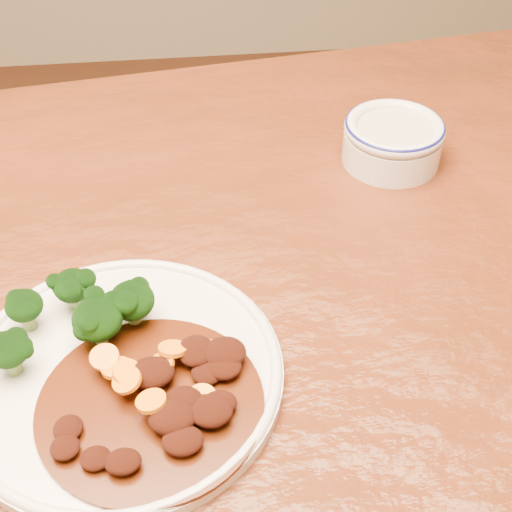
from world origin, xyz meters
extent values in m
cube|color=#5D2410|center=(0.00, 0.00, 0.73)|extent=(1.61, 1.10, 0.04)
cylinder|color=#3A240E|center=(0.63, 0.48, 0.35)|extent=(0.06, 0.06, 0.71)
cylinder|color=silver|center=(0.04, -0.07, 0.76)|extent=(0.27, 0.27, 0.01)
torus|color=silver|center=(0.04, -0.07, 0.76)|extent=(0.26, 0.26, 0.01)
cylinder|color=olive|center=(0.00, 0.01, 0.77)|extent=(0.01, 0.01, 0.02)
ellipsoid|color=black|center=(0.00, 0.01, 0.79)|extent=(0.03, 0.03, 0.03)
cylinder|color=olive|center=(-0.04, -0.01, 0.77)|extent=(0.01, 0.01, 0.02)
ellipsoid|color=black|center=(-0.04, -0.01, 0.79)|extent=(0.03, 0.03, 0.03)
cylinder|color=olive|center=(0.05, -0.01, 0.77)|extent=(0.01, 0.01, 0.02)
ellipsoid|color=black|center=(0.05, -0.01, 0.79)|extent=(0.04, 0.04, 0.03)
cylinder|color=olive|center=(-0.04, -0.06, 0.77)|extent=(0.01, 0.01, 0.02)
ellipsoid|color=black|center=(-0.04, -0.06, 0.79)|extent=(0.03, 0.03, 0.03)
cylinder|color=olive|center=(0.02, -0.03, 0.77)|extent=(0.01, 0.01, 0.02)
ellipsoid|color=black|center=(0.02, -0.03, 0.79)|extent=(0.04, 0.04, 0.03)
cylinder|color=#461607|center=(0.06, -0.10, 0.76)|extent=(0.18, 0.18, 0.00)
ellipsoid|color=black|center=(0.11, -0.12, 0.78)|extent=(0.02, 0.02, 0.01)
ellipsoid|color=black|center=(0.11, -0.08, 0.77)|extent=(0.03, 0.03, 0.01)
ellipsoid|color=black|center=(0.09, -0.14, 0.77)|extent=(0.03, 0.03, 0.02)
ellipsoid|color=black|center=(0.12, -0.08, 0.77)|extent=(0.03, 0.03, 0.01)
ellipsoid|color=black|center=(0.05, -0.16, 0.77)|extent=(0.03, 0.02, 0.01)
ellipsoid|color=black|center=(0.09, -0.11, 0.78)|extent=(0.03, 0.03, 0.02)
ellipsoid|color=black|center=(0.11, -0.07, 0.77)|extent=(0.02, 0.02, 0.01)
ellipsoid|color=black|center=(0.13, -0.06, 0.77)|extent=(0.02, 0.02, 0.01)
ellipsoid|color=black|center=(0.11, -0.12, 0.78)|extent=(0.03, 0.03, 0.02)
ellipsoid|color=black|center=(0.03, -0.15, 0.77)|extent=(0.02, 0.02, 0.01)
ellipsoid|color=black|center=(0.00, -0.14, 0.77)|extent=(0.02, 0.02, 0.01)
ellipsoid|color=black|center=(0.13, -0.07, 0.78)|extent=(0.04, 0.03, 0.02)
ellipsoid|color=black|center=(0.08, -0.13, 0.78)|extent=(0.04, 0.03, 0.02)
ellipsoid|color=black|center=(0.12, -0.11, 0.77)|extent=(0.03, 0.02, 0.01)
ellipsoid|color=black|center=(0.10, -0.06, 0.78)|extent=(0.03, 0.03, 0.02)
ellipsoid|color=black|center=(0.00, -0.12, 0.77)|extent=(0.02, 0.02, 0.01)
ellipsoid|color=black|center=(0.07, -0.08, 0.78)|extent=(0.04, 0.03, 0.02)
cylinder|color=orange|center=(0.08, -0.06, 0.78)|extent=(0.02, 0.02, 0.01)
cylinder|color=orange|center=(0.07, -0.11, 0.78)|extent=(0.03, 0.03, 0.01)
cylinder|color=orange|center=(0.07, -0.08, 0.78)|extent=(0.03, 0.03, 0.02)
cylinder|color=orange|center=(0.11, -0.06, 0.77)|extent=(0.03, 0.03, 0.02)
cylinder|color=orange|center=(0.03, -0.07, 0.78)|extent=(0.03, 0.03, 0.01)
cylinder|color=orange|center=(0.04, -0.08, 0.78)|extent=(0.03, 0.03, 0.01)
cylinder|color=orange|center=(0.06, -0.08, 0.78)|extent=(0.03, 0.03, 0.02)
cylinder|color=orange|center=(0.10, -0.11, 0.77)|extent=(0.03, 0.03, 0.01)
cylinder|color=orange|center=(0.05, -0.09, 0.78)|extent=(0.03, 0.03, 0.02)
cylinder|color=orange|center=(0.05, -0.09, 0.78)|extent=(0.03, 0.03, 0.01)
cylinder|color=silver|center=(0.34, 0.22, 0.77)|extent=(0.11, 0.11, 0.04)
cylinder|color=beige|center=(0.34, 0.22, 0.79)|extent=(0.09, 0.09, 0.01)
torus|color=silver|center=(0.34, 0.22, 0.79)|extent=(0.11, 0.11, 0.01)
torus|color=navy|center=(0.34, 0.22, 0.80)|extent=(0.11, 0.11, 0.01)
camera|label=1|loc=(0.11, -0.44, 1.22)|focal=50.00mm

